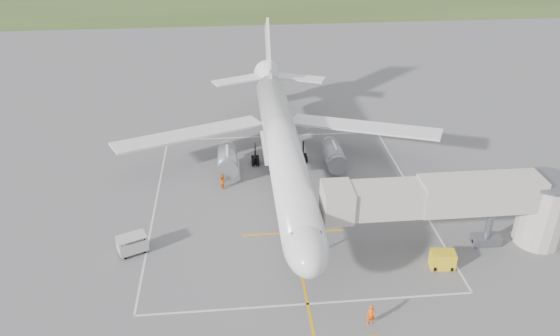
{
  "coord_description": "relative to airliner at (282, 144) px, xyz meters",
  "views": [
    {
      "loc": [
        -5.5,
        -53.37,
        31.49
      ],
      "look_at": [
        -0.73,
        -4.0,
        4.0
      ],
      "focal_mm": 35.0,
      "sensor_mm": 36.0,
      "label": 1
    }
  ],
  "objects": [
    {
      "name": "ground",
      "position": [
        0.0,
        -0.75,
        -4.39
      ],
      "size": [
        700.0,
        700.0,
        0.0
      ],
      "primitive_type": "plane",
      "color": "#555558",
      "rests_on": "ground"
    },
    {
      "name": "gpu_unit",
      "position": [
        12.64,
        -17.16,
        -3.61
      ],
      "size": [
        2.28,
        1.74,
        1.59
      ],
      "rotation": [
        0.0,
        0.0,
        -0.13
      ],
      "color": "yellow",
      "rests_on": "ground"
    },
    {
      "name": "airliner",
      "position": [
        0.0,
        0.0,
        0.0
      ],
      "size": [
        38.93,
        46.75,
        13.52
      ],
      "color": "silver",
      "rests_on": "ground"
    },
    {
      "name": "ramp_worker_wing",
      "position": [
        -6.79,
        -1.5,
        -3.58
      ],
      "size": [
        0.91,
        0.98,
        1.62
      ],
      "primitive_type": "imported",
      "rotation": [
        0.0,
        0.0,
        2.05
      ],
      "color": "#E04F07",
      "rests_on": "ground"
    },
    {
      "name": "baggage_cart",
      "position": [
        -15.18,
        -12.41,
        -3.46
      ],
      "size": [
        3.03,
        2.49,
        1.83
      ],
      "rotation": [
        0.0,
        0.0,
        0.41
      ],
      "color": "#B5B5B5",
      "rests_on": "ground"
    },
    {
      "name": "ramp_worker_nose",
      "position": [
        4.58,
        -23.42,
        -3.46
      ],
      "size": [
        0.69,
        0.47,
        1.86
      ],
      "primitive_type": "imported",
      "rotation": [
        0.0,
        0.0,
        -0.04
      ],
      "color": "#FF5308",
      "rests_on": "ground"
    },
    {
      "name": "jet_bridge",
      "position": [
        15.72,
        -14.25,
        0.35
      ],
      "size": [
        23.4,
        5.0,
        7.2
      ],
      "color": "#A7A096",
      "rests_on": "ground"
    },
    {
      "name": "apron_markings",
      "position": [
        0.0,
        -6.57,
        -4.38
      ],
      "size": [
        28.2,
        60.0,
        0.01
      ],
      "color": "orange",
      "rests_on": "ground"
    }
  ]
}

